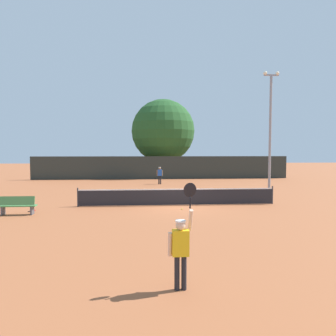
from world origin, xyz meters
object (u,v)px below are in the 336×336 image
at_px(player_receiving, 160,174).
at_px(tennis_ball, 182,209).
at_px(parked_car_mid, 235,168).
at_px(large_tree, 163,131).
at_px(spare_racket, 33,210).
at_px(player_serving, 181,244).
at_px(light_pole, 270,125).
at_px(parked_car_near, 172,168).
at_px(courtside_bench, 17,205).

xyz_separation_m(player_receiving, tennis_ball, (0.63, -12.49, -0.95)).
bearing_deg(parked_car_mid, large_tree, -164.49).
bearing_deg(large_tree, spare_racket, -110.67).
distance_m(player_serving, player_receiving, 21.85).
relative_size(tennis_ball, light_pole, 0.01).
distance_m(light_pole, parked_car_near, 21.58).
xyz_separation_m(player_serving, large_tree, (1.38, 31.20, 4.56)).
distance_m(spare_racket, courtside_bench, 1.17).
xyz_separation_m(player_serving, parked_car_mid, (11.36, 33.47, -0.29)).
relative_size(player_receiving, parked_car_near, 0.38).
bearing_deg(player_receiving, spare_racket, 59.24).
bearing_deg(tennis_ball, player_serving, -97.00).
bearing_deg(tennis_ball, courtside_bench, -174.76).
bearing_deg(parked_car_mid, spare_racket, -124.51).
bearing_deg(spare_racket, tennis_ball, -1.75).
bearing_deg(spare_racket, player_receiving, 59.24).
relative_size(player_receiving, courtside_bench, 0.90).
distance_m(player_serving, large_tree, 31.57).
distance_m(player_receiving, spare_racket, 14.29).
distance_m(player_serving, spare_racket, 11.79).
xyz_separation_m(tennis_ball, large_tree, (0.24, 21.86, 5.59)).
distance_m(tennis_ball, parked_car_near, 26.04).
distance_m(spare_racket, light_pole, 16.73).
height_order(tennis_ball, parked_car_mid, parked_car_mid).
bearing_deg(tennis_ball, parked_car_near, 86.26).
height_order(player_receiving, large_tree, large_tree).
bearing_deg(parked_car_near, player_serving, -96.89).
relative_size(spare_racket, large_tree, 0.05).
relative_size(tennis_ball, large_tree, 0.01).
distance_m(spare_racket, parked_car_near, 27.48).
relative_size(parked_car_near, parked_car_mid, 1.00).
height_order(player_serving, large_tree, large_tree).
relative_size(player_serving, spare_racket, 4.73).
height_order(player_receiving, courtside_bench, player_receiving).
relative_size(player_receiving, large_tree, 0.17).
xyz_separation_m(spare_racket, parked_car_mid, (18.13, 23.88, 0.76)).
height_order(courtside_bench, parked_car_near, parked_car_near).
relative_size(player_receiving, parked_car_mid, 0.38).
bearing_deg(spare_racket, parked_car_near, 69.51).
relative_size(spare_racket, courtside_bench, 0.29).
distance_m(large_tree, parked_car_mid, 11.32).
xyz_separation_m(light_pole, parked_car_mid, (3.07, 18.60, -4.25)).
bearing_deg(parked_car_mid, player_serving, -106.05).
height_order(player_receiving, parked_car_near, parked_car_near).
bearing_deg(parked_car_near, parked_car_mid, -14.56).
distance_m(courtside_bench, light_pole, 17.28).
height_order(tennis_ball, light_pole, light_pole).
height_order(tennis_ball, spare_racket, tennis_ball).
xyz_separation_m(player_serving, player_receiving, (0.52, 21.84, -0.08)).
bearing_deg(spare_racket, large_tree, 69.33).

